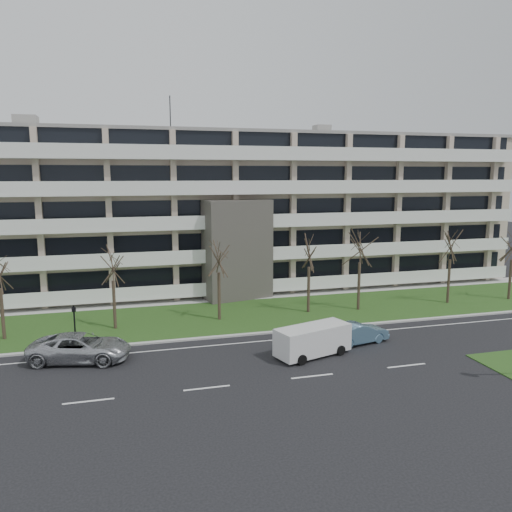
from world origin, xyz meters
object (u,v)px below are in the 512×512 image
object	(u,v)px
pedestrian_signal	(74,320)
white_van	(314,338)
silver_pickup	(80,348)
blue_sedan	(358,333)

from	to	relation	value
pedestrian_signal	white_van	bearing A→B (deg)	-20.26
silver_pickup	blue_sedan	world-z (taller)	silver_pickup
silver_pickup	pedestrian_signal	world-z (taller)	pedestrian_signal
silver_pickup	blue_sedan	bearing A→B (deg)	-81.55
blue_sedan	silver_pickup	bearing A→B (deg)	72.24
white_van	silver_pickup	bearing A→B (deg)	151.41
blue_sedan	white_van	world-z (taller)	white_van
silver_pickup	blue_sedan	xyz separation A→B (m)	(17.80, -1.52, -0.13)
silver_pickup	blue_sedan	distance (m)	17.87
white_van	pedestrian_signal	size ratio (longest dim) A/B	1.92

